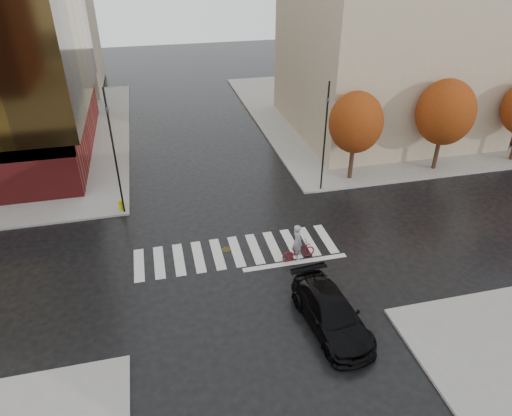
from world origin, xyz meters
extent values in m
plane|color=black|center=(0.00, 0.00, 0.00)|extent=(120.00, 120.00, 0.00)
cube|color=gray|center=(21.00, 21.00, 0.07)|extent=(30.00, 30.00, 0.15)
cube|color=silver|center=(0.00, 0.50, 0.01)|extent=(12.00, 3.00, 0.01)
cube|color=tan|center=(17.00, 17.00, 9.15)|extent=(16.00, 16.00, 18.00)
cylinder|color=black|center=(10.00, 7.40, 1.55)|extent=(0.32, 0.32, 2.80)
ellipsoid|color=#93320E|center=(10.00, 7.40, 4.47)|extent=(3.80, 3.80, 4.37)
cylinder|color=black|center=(17.00, 7.40, 1.55)|extent=(0.32, 0.32, 2.80)
ellipsoid|color=#93320E|center=(17.00, 7.40, 4.63)|extent=(4.20, 4.20, 4.83)
imported|color=black|center=(3.11, -6.24, 0.80)|extent=(2.78, 5.70, 1.60)
imported|color=maroon|center=(3.25, -1.00, 0.52)|extent=(2.07, 1.00, 1.05)
imported|color=#989CA1|center=(3.15, -1.00, 1.20)|extent=(0.62, 0.84, 2.12)
cylinder|color=black|center=(-6.30, 6.30, 4.25)|extent=(0.12, 0.12, 8.21)
imported|color=black|center=(-6.30, 6.30, 7.23)|extent=(0.24, 0.21, 1.03)
cylinder|color=black|center=(7.31, 6.30, 3.99)|extent=(0.12, 0.12, 7.67)
imported|color=black|center=(7.31, 6.30, 6.77)|extent=(0.19, 0.22, 0.96)
cylinder|color=#BCC30B|center=(-6.50, 6.50, 0.48)|extent=(0.26, 0.26, 0.66)
sphere|color=#BCC30B|center=(-6.50, 6.50, 0.81)|extent=(0.29, 0.29, 0.29)
cylinder|color=#493A1A|center=(-0.54, 0.82, 0.01)|extent=(0.61, 0.61, 0.01)
camera|label=1|loc=(-3.86, -20.46, 15.70)|focal=32.00mm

